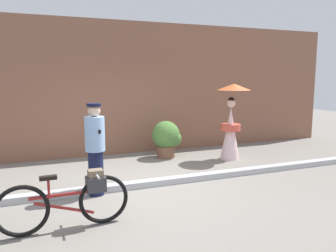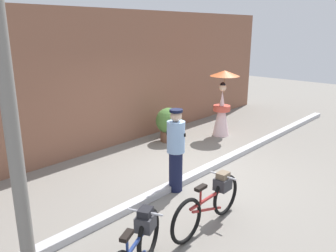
{
  "view_description": "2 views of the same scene",
  "coord_description": "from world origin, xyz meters",
  "px_view_note": "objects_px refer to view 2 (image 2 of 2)",
  "views": [
    {
      "loc": [
        -1.71,
        -5.81,
        2.06
      ],
      "look_at": [
        0.67,
        0.21,
        1.1
      ],
      "focal_mm": 35.69,
      "sensor_mm": 36.0,
      "label": 1
    },
    {
      "loc": [
        -5.37,
        -4.09,
        3.04
      ],
      "look_at": [
        -0.2,
        0.66,
        1.03
      ],
      "focal_mm": 36.58,
      "sensor_mm": 36.0,
      "label": 2
    }
  ],
  "objects_px": {
    "person_officer": "(176,149)",
    "person_with_parasol": "(222,103)",
    "bicycle_far_side": "(136,249)",
    "bicycle_near_officer": "(211,201)",
    "potted_plant_by_door": "(170,123)",
    "utility_pole": "(6,88)"
  },
  "relations": [
    {
      "from": "person_with_parasol",
      "to": "utility_pole",
      "type": "bearing_deg",
      "value": -167.27
    },
    {
      "from": "person_officer",
      "to": "utility_pole",
      "type": "bearing_deg",
      "value": -177.87
    },
    {
      "from": "person_with_parasol",
      "to": "potted_plant_by_door",
      "type": "bearing_deg",
      "value": 152.47
    },
    {
      "from": "bicycle_far_side",
      "to": "utility_pole",
      "type": "xyz_separation_m",
      "value": [
        -0.84,
        1.14,
        1.98
      ]
    },
    {
      "from": "person_officer",
      "to": "person_with_parasol",
      "type": "xyz_separation_m",
      "value": [
        3.6,
        1.38,
        0.11
      ]
    },
    {
      "from": "potted_plant_by_door",
      "to": "utility_pole",
      "type": "xyz_separation_m",
      "value": [
        -5.16,
        -2.24,
        1.88
      ]
    },
    {
      "from": "person_officer",
      "to": "utility_pole",
      "type": "distance_m",
      "value": 3.37
    },
    {
      "from": "bicycle_near_officer",
      "to": "bicycle_far_side",
      "type": "xyz_separation_m",
      "value": [
        -1.62,
        -0.04,
        0.01
      ]
    },
    {
      "from": "bicycle_far_side",
      "to": "person_officer",
      "type": "distance_m",
      "value": 2.53
    },
    {
      "from": "bicycle_near_officer",
      "to": "person_officer",
      "type": "distance_m",
      "value": 1.39
    },
    {
      "from": "person_with_parasol",
      "to": "utility_pole",
      "type": "distance_m",
      "value": 6.91
    },
    {
      "from": "person_officer",
      "to": "potted_plant_by_door",
      "type": "distance_m",
      "value": 3.05
    },
    {
      "from": "bicycle_near_officer",
      "to": "potted_plant_by_door",
      "type": "height_order",
      "value": "potted_plant_by_door"
    },
    {
      "from": "utility_pole",
      "to": "person_with_parasol",
      "type": "bearing_deg",
      "value": 12.73
    },
    {
      "from": "person_with_parasol",
      "to": "utility_pole",
      "type": "relative_size",
      "value": 0.39
    },
    {
      "from": "bicycle_far_side",
      "to": "person_officer",
      "type": "xyz_separation_m",
      "value": [
        2.16,
        1.25,
        0.44
      ]
    },
    {
      "from": "bicycle_far_side",
      "to": "bicycle_near_officer",
      "type": "bearing_deg",
      "value": 1.58
    },
    {
      "from": "utility_pole",
      "to": "bicycle_far_side",
      "type": "bearing_deg",
      "value": -53.48
    },
    {
      "from": "person_officer",
      "to": "person_with_parasol",
      "type": "height_order",
      "value": "person_with_parasol"
    },
    {
      "from": "bicycle_far_side",
      "to": "person_officer",
      "type": "bearing_deg",
      "value": 30.08
    },
    {
      "from": "person_officer",
      "to": "potted_plant_by_door",
      "type": "height_order",
      "value": "person_officer"
    },
    {
      "from": "person_officer",
      "to": "potted_plant_by_door",
      "type": "xyz_separation_m",
      "value": [
        2.16,
        2.13,
        -0.34
      ]
    }
  ]
}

